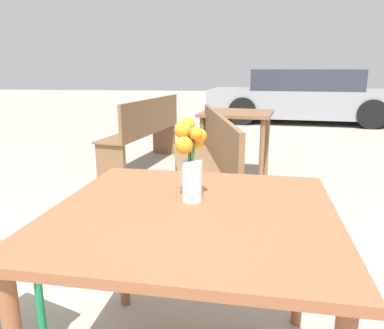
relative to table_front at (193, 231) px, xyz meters
The scene contains 6 objects.
table_front is the anchor object (origin of this frame).
flower_vase 0.25m from the table_front, 100.55° to the left, with size 0.12×0.12×0.31m.
bench_near 1.69m from the table_front, 92.13° to the left, with size 0.68×1.77×0.85m.
bench_middle 3.39m from the table_front, 106.05° to the left, with size 0.67×1.69×0.85m.
table_back 2.76m from the table_front, 86.56° to the left, with size 0.83×0.82×0.76m.
parked_car 7.89m from the table_front, 77.50° to the left, with size 4.40×2.12×1.18m.
Camera 1 is at (0.13, -1.22, 1.20)m, focal length 35.00 mm.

